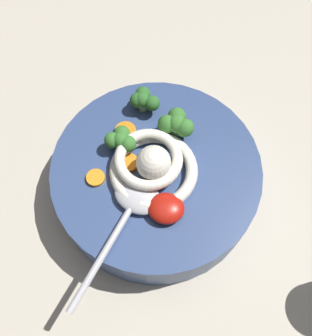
% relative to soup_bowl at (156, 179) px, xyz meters
% --- Properties ---
extents(table_slab, '(1.26, 1.26, 0.04)m').
position_rel_soup_bowl_xyz_m(table_slab, '(0.03, -0.00, -0.06)').
color(table_slab, '#BCB29E').
rests_on(table_slab, ground).
extents(soup_bowl, '(0.27, 0.27, 0.07)m').
position_rel_soup_bowl_xyz_m(soup_bowl, '(0.00, 0.00, 0.00)').
color(soup_bowl, '#334775').
rests_on(soup_bowl, table_slab).
extents(noodle_pile, '(0.12, 0.12, 0.05)m').
position_rel_soup_bowl_xyz_m(noodle_pile, '(0.00, 0.01, 0.05)').
color(noodle_pile, silver).
rests_on(noodle_pile, soup_bowl).
extents(soup_spoon, '(0.10, 0.17, 0.02)m').
position_rel_soup_bowl_xyz_m(soup_spoon, '(0.02, 0.06, 0.04)').
color(soup_spoon, '#B7B7BC').
rests_on(soup_spoon, soup_bowl).
extents(chili_sauce_dollop, '(0.04, 0.04, 0.02)m').
position_rel_soup_bowl_xyz_m(chili_sauce_dollop, '(-0.02, 0.06, 0.04)').
color(chili_sauce_dollop, '#B2190F').
rests_on(chili_sauce_dollop, soup_bowl).
extents(broccoli_floret_left, '(0.04, 0.04, 0.03)m').
position_rel_soup_bowl_xyz_m(broccoli_floret_left, '(0.02, -0.09, 0.05)').
color(broccoli_floret_left, '#7A9E60').
rests_on(broccoli_floret_left, soup_bowl).
extents(broccoli_floret_far, '(0.04, 0.04, 0.03)m').
position_rel_soup_bowl_xyz_m(broccoli_floret_far, '(0.05, -0.03, 0.05)').
color(broccoli_floret_far, '#7A9E60').
rests_on(broccoli_floret_far, soup_bowl).
extents(broccoli_floret_front, '(0.05, 0.04, 0.04)m').
position_rel_soup_bowl_xyz_m(broccoli_floret_front, '(-0.02, -0.05, 0.06)').
color(broccoli_floret_front, '#7A9E60').
rests_on(broccoli_floret_front, soup_bowl).
extents(carrot_slice_near_spoon, '(0.02, 0.02, 0.01)m').
position_rel_soup_bowl_xyz_m(carrot_slice_near_spoon, '(0.07, 0.02, 0.04)').
color(carrot_slice_near_spoon, orange).
rests_on(carrot_slice_near_spoon, soup_bowl).
extents(carrot_slice_right, '(0.03, 0.03, 0.01)m').
position_rel_soup_bowl_xyz_m(carrot_slice_right, '(0.04, 0.00, 0.04)').
color(carrot_slice_right, orange).
rests_on(carrot_slice_right, soup_bowl).
extents(carrot_slice_center, '(0.03, 0.03, 0.01)m').
position_rel_soup_bowl_xyz_m(carrot_slice_center, '(0.04, -0.05, 0.04)').
color(carrot_slice_center, orange).
rests_on(carrot_slice_center, soup_bowl).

